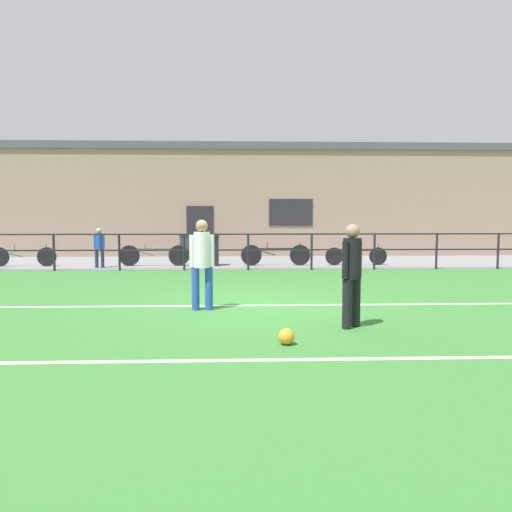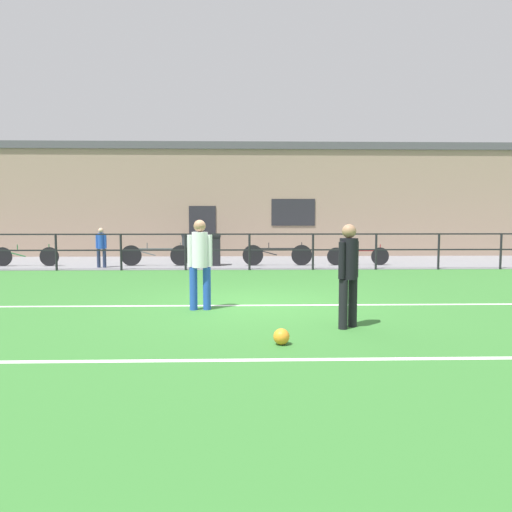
% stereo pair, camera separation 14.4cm
% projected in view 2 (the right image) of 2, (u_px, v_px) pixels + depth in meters
% --- Properties ---
extents(ground, '(60.00, 44.00, 0.04)m').
position_uv_depth(ground, '(254.00, 305.00, 9.50)').
color(ground, '#33702D').
extents(field_line_touchline, '(36.00, 0.11, 0.00)m').
position_uv_depth(field_line_touchline, '(254.00, 305.00, 9.38)').
color(field_line_touchline, white).
rests_on(field_line_touchline, ground).
extents(field_line_hash, '(36.00, 0.11, 0.00)m').
position_uv_depth(field_line_hash, '(261.00, 360.00, 5.84)').
color(field_line_hash, white).
rests_on(field_line_hash, ground).
extents(pavement_strip, '(48.00, 5.00, 0.02)m').
position_uv_depth(pavement_strip, '(248.00, 262.00, 17.96)').
color(pavement_strip, slate).
rests_on(pavement_strip, ground).
extents(perimeter_fence, '(36.07, 0.07, 1.15)m').
position_uv_depth(perimeter_fence, '(249.00, 246.00, 15.41)').
color(perimeter_fence, black).
rests_on(perimeter_fence, ground).
extents(clubhouse_facade, '(28.00, 2.56, 4.71)m').
position_uv_depth(clubhouse_facade, '(247.00, 200.00, 21.46)').
color(clubhouse_facade, gray).
rests_on(clubhouse_facade, ground).
extents(player_goalkeeper, '(0.35, 0.32, 1.58)m').
position_uv_depth(player_goalkeeper, '(348.00, 269.00, 7.44)').
color(player_goalkeeper, black).
rests_on(player_goalkeeper, ground).
extents(player_striker, '(0.45, 0.29, 1.63)m').
position_uv_depth(player_striker, '(200.00, 259.00, 8.88)').
color(player_striker, blue).
rests_on(player_striker, ground).
extents(soccer_ball_match, '(0.22, 0.22, 0.22)m').
position_uv_depth(soccer_ball_match, '(281.00, 337.00, 6.53)').
color(soccer_ball_match, orange).
rests_on(soccer_ball_match, ground).
extents(spectator_child, '(0.35, 0.23, 1.29)m').
position_uv_depth(spectator_child, '(101.00, 245.00, 15.96)').
color(spectator_child, '#232D4C').
rests_on(spectator_child, pavement_strip).
extents(bicycle_parked_0, '(2.18, 0.04, 0.73)m').
position_uv_depth(bicycle_parked_0, '(26.00, 256.00, 16.44)').
color(bicycle_parked_0, black).
rests_on(bicycle_parked_0, pavement_strip).
extents(bicycle_parked_1, '(2.35, 0.04, 0.79)m').
position_uv_depth(bicycle_parked_1, '(277.00, 255.00, 16.65)').
color(bicycle_parked_1, black).
rests_on(bicycle_parked_1, pavement_strip).
extents(bicycle_parked_2, '(2.35, 0.04, 0.78)m').
position_uv_depth(bicycle_parked_2, '(156.00, 255.00, 16.55)').
color(bicycle_parked_2, black).
rests_on(bicycle_parked_2, pavement_strip).
extents(bicycle_parked_3, '(2.11, 0.04, 0.71)m').
position_uv_depth(bicycle_parked_3, '(358.00, 256.00, 16.74)').
color(bicycle_parked_3, black).
rests_on(bicycle_parked_3, pavement_strip).
extents(trash_bin_0, '(0.65, 0.55, 0.98)m').
position_uv_depth(trash_bin_0, '(191.00, 247.00, 18.86)').
color(trash_bin_0, '#33383D').
rests_on(trash_bin_0, pavement_strip).
extents(trash_bin_1, '(0.55, 0.47, 1.04)m').
position_uv_depth(trash_bin_1, '(212.00, 250.00, 16.63)').
color(trash_bin_1, black).
rests_on(trash_bin_1, pavement_strip).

